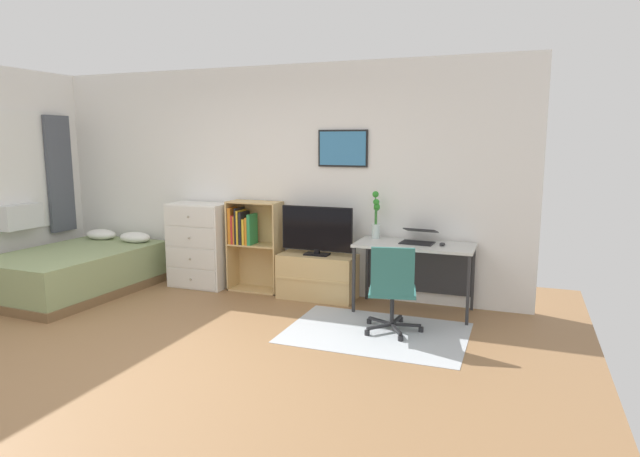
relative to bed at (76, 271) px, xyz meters
The scene contains 13 objects.
ground_plane 2.57m from the bed, 32.86° to the right, with size 7.20×7.20×0.00m, color #936B44.
wall_back_with_posters 2.63m from the bed, 25.90° to the left, with size 6.12×0.09×2.70m.
area_rug 3.78m from the bed, ahead, with size 1.70×1.20×0.01m, color #B2B7BC.
bed is the anchor object (origin of this frame).
dresser 1.49m from the bed, 31.54° to the left, with size 0.73×0.46×1.05m.
bookshelf 2.14m from the bed, 23.39° to the left, with size 0.65×0.30×1.10m.
tv_stand 2.94m from the bed, 15.47° to the left, with size 0.90×0.41×0.52m.
television 2.98m from the bed, 15.05° to the left, with size 0.85×0.16×0.56m.
desk 4.06m from the bed, 11.00° to the left, with size 1.24×0.58×0.74m.
office_chair 3.92m from the bed, ahead, with size 0.58×0.57×0.86m.
laptop 4.11m from the bed, 11.21° to the left, with size 0.37×0.40×0.15m.
computer_mouse 4.35m from the bed, ahead, with size 0.06×0.10×0.03m, color #262628.
bamboo_vase 3.68m from the bed, 13.93° to the left, with size 0.09×0.10×0.53m.
Camera 1 is at (2.87, -3.51, 1.81)m, focal length 30.19 mm.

